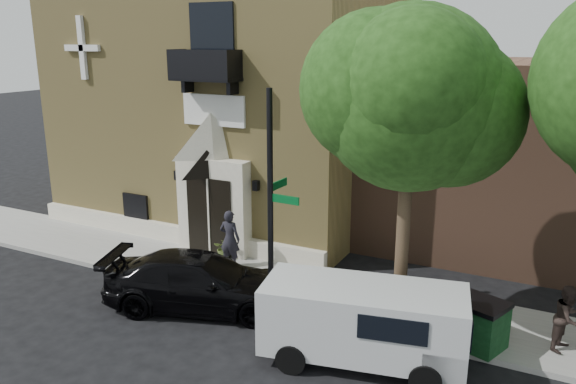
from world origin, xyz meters
name	(u,v)px	position (x,y,z in m)	size (l,w,h in m)	color
ground	(191,292)	(0.00, 0.00, 0.00)	(120.00, 120.00, 0.00)	black
sidewalk	(247,277)	(1.00, 1.50, 0.07)	(42.00, 3.00, 0.15)	gray
church	(242,101)	(-2.99, 7.95, 4.63)	(12.20, 11.01, 9.30)	tan
street_tree_left	(411,97)	(6.03, 0.35, 5.87)	(4.97, 4.38, 7.77)	#38281C
black_sedan	(201,282)	(0.83, -0.65, 0.76)	(2.12, 5.21, 1.51)	black
cargo_van	(371,322)	(5.81, -1.18, 1.03)	(4.76, 2.64, 1.84)	silver
street_sign	(271,200)	(2.56, 0.22, 3.07)	(0.92, 0.92, 5.80)	black
fire_hydrant	(396,312)	(5.96, 0.35, 0.59)	(0.51, 0.41, 0.89)	maroon
dumpster	(467,319)	(7.64, 0.53, 0.72)	(1.96, 1.53, 1.13)	#0F3716
planter	(225,248)	(-0.35, 2.33, 0.51)	(0.64, 0.56, 0.72)	#586D2D
pedestrian_near	(230,239)	(0.18, 1.84, 1.08)	(0.68, 0.44, 1.85)	black
pedestrian_far	(567,318)	(9.73, 1.19, 0.94)	(0.76, 0.60, 1.57)	#332622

